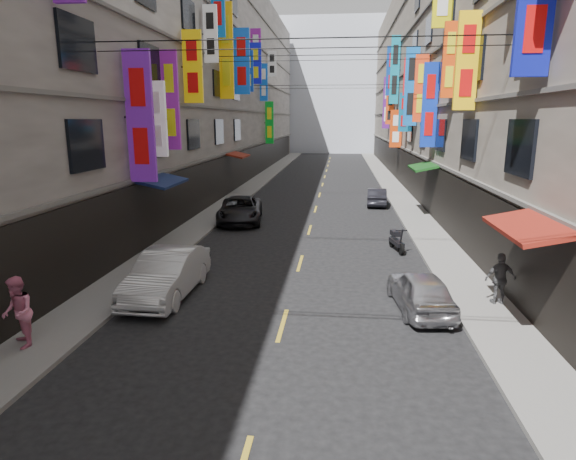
% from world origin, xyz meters
% --- Properties ---
extents(sidewalk_left, '(2.00, 90.00, 0.12)m').
position_xyz_m(sidewalk_left, '(-6.00, 42.00, 0.06)').
color(sidewalk_left, slate).
rests_on(sidewalk_left, ground).
extents(sidewalk_right, '(2.00, 90.00, 0.12)m').
position_xyz_m(sidewalk_right, '(6.00, 42.00, 0.06)').
color(sidewalk_right, slate).
rests_on(sidewalk_right, ground).
extents(building_row_left, '(10.14, 90.00, 19.00)m').
position_xyz_m(building_row_left, '(-11.99, 42.00, 9.49)').
color(building_row_left, '#9C958E').
rests_on(building_row_left, ground).
extents(building_row_right, '(10.14, 90.00, 19.00)m').
position_xyz_m(building_row_right, '(11.99, 42.00, 9.49)').
color(building_row_right, '#9F9585').
rests_on(building_row_right, ground).
extents(haze_block, '(18.00, 8.00, 22.00)m').
position_xyz_m(haze_block, '(0.00, 92.00, 11.00)').
color(haze_block, silver).
rests_on(haze_block, ground).
extents(shop_signage, '(14.00, 55.00, 12.86)m').
position_xyz_m(shop_signage, '(-0.17, 35.14, 9.08)').
color(shop_signage, '#101FBF').
rests_on(shop_signage, ground).
extents(street_awnings, '(13.99, 35.20, 0.41)m').
position_xyz_m(street_awnings, '(-1.26, 26.00, 3.00)').
color(street_awnings, '#175316').
rests_on(street_awnings, ground).
extents(overhead_cables, '(14.00, 38.04, 1.24)m').
position_xyz_m(overhead_cables, '(0.00, 30.00, 8.80)').
color(overhead_cables, black).
rests_on(overhead_cables, ground).
extents(lane_markings, '(0.12, 80.20, 0.01)m').
position_xyz_m(lane_markings, '(0.00, 39.00, 0.00)').
color(lane_markings, gold).
rests_on(lane_markings, ground).
extents(scooter_far_right, '(0.64, 1.79, 1.14)m').
position_xyz_m(scooter_far_right, '(4.04, 26.30, 0.44)').
color(scooter_far_right, black).
rests_on(scooter_far_right, ground).
extents(car_left_mid, '(1.67, 4.58, 1.50)m').
position_xyz_m(car_left_mid, '(-4.00, 19.88, 0.75)').
color(car_left_mid, silver).
rests_on(car_left_mid, ground).
extents(car_left_far, '(2.97, 5.30, 1.40)m').
position_xyz_m(car_left_far, '(-4.00, 31.58, 0.70)').
color(car_left_far, black).
rests_on(car_left_far, ground).
extents(car_right_mid, '(1.85, 3.76, 1.23)m').
position_xyz_m(car_right_mid, '(4.00, 19.54, 0.62)').
color(car_right_mid, '#B2B1B6').
rests_on(car_right_mid, ground).
extents(car_right_far, '(1.44, 3.61, 1.17)m').
position_xyz_m(car_right_far, '(4.00, 37.81, 0.58)').
color(car_right_far, '#24242B').
rests_on(car_right_far, ground).
extents(pedestrian_lfar, '(1.02, 1.06, 1.81)m').
position_xyz_m(pedestrian_lfar, '(-6.28, 15.77, 1.02)').
color(pedestrian_lfar, pink).
rests_on(pedestrian_lfar, sidewalk_left).
extents(pedestrian_rfar, '(1.01, 0.68, 1.60)m').
position_xyz_m(pedestrian_rfar, '(6.43, 20.04, 0.92)').
color(pedestrian_rfar, '#4F5052').
rests_on(pedestrian_rfar, sidewalk_right).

